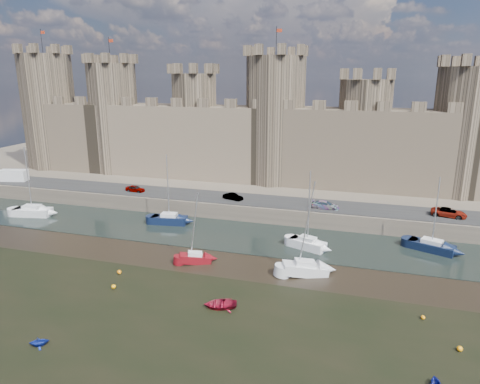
{
  "coord_description": "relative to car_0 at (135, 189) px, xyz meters",
  "views": [
    {
      "loc": [
        18.58,
        -30.73,
        22.09
      ],
      "look_at": [
        2.97,
        22.0,
        7.11
      ],
      "focal_mm": 32.0,
      "sensor_mm": 36.0,
      "label": 1
    }
  ],
  "objects": [
    {
      "name": "buoy_0",
      "position": [
        13.16,
        -27.85,
        -2.84
      ],
      "size": [
        0.49,
        0.49,
        0.49
      ],
      "primitive_type": "sphere",
      "color": "#FFA40B",
      "rests_on": "ground"
    },
    {
      "name": "dinghy_5",
      "position": [
        44.18,
        -34.48,
        -2.66
      ],
      "size": [
        1.47,
        1.68,
        0.85
      ],
      "primitive_type": "imported",
      "rotation": [
        1.57,
        0.0,
        0.05
      ],
      "color": "navy",
      "rests_on": "ground"
    },
    {
      "name": "sailboat_5",
      "position": [
        32.35,
        -18.64,
        -2.3
      ],
      "size": [
        5.53,
        3.72,
        11.12
      ],
      "rotation": [
        0.0,
        0.0,
        0.37
      ],
      "color": "silver",
      "rests_on": "ground"
    },
    {
      "name": "sailboat_4",
      "position": [
        19.06,
        -19.21,
        -2.41
      ],
      "size": [
        4.1,
        2.94,
        8.96
      ],
      "rotation": [
        0.0,
        0.0,
        0.43
      ],
      "color": "#650B11",
      "rests_on": "ground"
    },
    {
      "name": "water_channel",
      "position": [
        19.38,
        -9.08,
        -3.05
      ],
      "size": [
        160.0,
        12.0,
        0.08
      ],
      "primitive_type": "cube",
      "color": "black",
      "rests_on": "ground"
    },
    {
      "name": "buoy_3",
      "position": [
        44.35,
        -24.83,
        -2.89
      ],
      "size": [
        0.4,
        0.4,
        0.4
      ],
      "primitive_type": "sphere",
      "color": "orange",
      "rests_on": "ground"
    },
    {
      "name": "buoy_1",
      "position": [
        11.8,
        -24.54,
        -2.84
      ],
      "size": [
        0.49,
        0.49,
        0.49
      ],
      "primitive_type": "sphere",
      "color": "orange",
      "rests_on": "ground"
    },
    {
      "name": "car_1",
      "position": [
        17.86,
        0.02,
        -0.03
      ],
      "size": [
        3.58,
        2.11,
        1.11
      ],
      "primitive_type": "imported",
      "rotation": [
        0.0,
        0.0,
        1.28
      ],
      "color": "gray",
      "rests_on": "quay"
    },
    {
      "name": "dinghy_1",
      "position": [
        12.81,
        -38.51,
        -2.67
      ],
      "size": [
        2.08,
        2.03,
        0.83
      ],
      "primitive_type": "imported",
      "rotation": [
        1.57,
        0.0,
        2.2
      ],
      "color": "#162B98",
      "rests_on": "ground"
    },
    {
      "name": "seaweed_patch",
      "position": [
        19.38,
        -39.08,
        -3.08
      ],
      "size": [
        70.0,
        34.0,
        0.01
      ],
      "primitive_type": "cube",
      "color": "black",
      "rests_on": "ground"
    },
    {
      "name": "ground",
      "position": [
        19.38,
        -33.08,
        -3.09
      ],
      "size": [
        160.0,
        160.0,
        0.0
      ],
      "primitive_type": "plane",
      "color": "black",
      "rests_on": "ground"
    },
    {
      "name": "road",
      "position": [
        19.38,
        0.92,
        -0.54
      ],
      "size": [
        160.0,
        7.0,
        0.1
      ],
      "primitive_type": "cube",
      "color": "black",
      "rests_on": "quay"
    },
    {
      "name": "van",
      "position": [
        -26.38,
        0.42,
        0.52
      ],
      "size": [
        5.39,
        3.1,
        2.21
      ],
      "primitive_type": "cube",
      "rotation": [
        0.0,
        0.0,
        0.22
      ],
      "color": "silver",
      "rests_on": "quay"
    },
    {
      "name": "buoy_5",
      "position": [
        46.72,
        -29.16,
        -2.85
      ],
      "size": [
        0.48,
        0.48,
        0.48
      ],
      "primitive_type": "sphere",
      "color": "#FF970B",
      "rests_on": "ground"
    },
    {
      "name": "dinghy_4",
      "position": [
        25.41,
        -28.31,
        -2.75
      ],
      "size": [
        3.77,
        3.12,
        0.68
      ],
      "primitive_type": "imported",
      "rotation": [
        1.57,
        0.0,
        4.98
      ],
      "color": "maroon",
      "rests_on": "ground"
    },
    {
      "name": "car_3",
      "position": [
        50.13,
        0.53,
        0.08
      ],
      "size": [
        5.12,
        3.15,
        1.33
      ],
      "primitive_type": "imported",
      "rotation": [
        0.0,
        0.0,
        1.36
      ],
      "color": "gray",
      "rests_on": "quay"
    },
    {
      "name": "sailboat_1",
      "position": [
        9.87,
        -7.23,
        -2.25
      ],
      "size": [
        5.63,
        2.85,
        10.78
      ],
      "rotation": [
        0.0,
        0.0,
        0.15
      ],
      "color": "black",
      "rests_on": "ground"
    },
    {
      "name": "quay",
      "position": [
        19.38,
        26.92,
        -1.84
      ],
      "size": [
        160.0,
        60.0,
        2.5
      ],
      "primitive_type": "cube",
      "color": "#4C443A",
      "rests_on": "ground"
    },
    {
      "name": "castle",
      "position": [
        18.75,
        14.92,
        8.59
      ],
      "size": [
        108.5,
        11.0,
        29.0
      ],
      "color": "#42382B",
      "rests_on": "quay"
    },
    {
      "name": "car_0",
      "position": [
        0.0,
        0.0,
        0.0
      ],
      "size": [
        3.55,
        1.68,
        1.17
      ],
      "primitive_type": "imported",
      "rotation": [
        0.0,
        0.0,
        1.48
      ],
      "color": "gray",
      "rests_on": "quay"
    },
    {
      "name": "sailboat_0",
      "position": [
        -13.2,
        -9.97,
        -2.23
      ],
      "size": [
        6.32,
        3.4,
        11.21
      ],
      "rotation": [
        0.0,
        0.0,
        0.19
      ],
      "color": "silver",
      "rests_on": "ground"
    },
    {
      "name": "car_2",
      "position": [
        32.79,
        -0.52,
        0.01
      ],
      "size": [
        4.22,
        1.92,
        1.2
      ],
      "primitive_type": "imported",
      "rotation": [
        0.0,
        0.0,
        1.51
      ],
      "color": "gray",
      "rests_on": "quay"
    },
    {
      "name": "sailboat_2",
      "position": [
        31.57,
        -11.02,
        -2.26
      ],
      "size": [
        5.2,
        3.49,
        10.45
      ],
      "rotation": [
        0.0,
        0.0,
        -0.36
      ],
      "color": "white",
      "rests_on": "ground"
    },
    {
      "name": "sailboat_3",
      "position": [
        47.17,
        -7.16,
        -2.32
      ],
      "size": [
        6.01,
        4.14,
        9.83
      ],
      "rotation": [
        0.0,
        0.0,
        -0.39
      ],
      "color": "black",
      "rests_on": "ground"
    }
  ]
}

